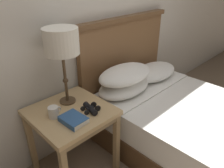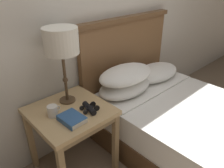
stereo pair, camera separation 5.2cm
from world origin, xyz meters
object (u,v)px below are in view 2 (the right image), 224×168
Objects in this scene: book_on_nightstand at (72,119)px; coffee_mug at (53,111)px; nightstand at (70,118)px; bed at (182,122)px; binoculars_pair at (89,108)px; table_lamp at (61,43)px.

coffee_mug reaches higher than book_on_nightstand.
nightstand is 5.97× the size of coffee_mug.
coffee_mug reaches higher than nightstand.
nightstand is at bearing 151.11° from bed.
book_on_nightstand is 0.18m from binoculars_pair.
table_lamp is (0.06, 0.12, 0.58)m from nightstand.
binoculars_pair is at bearing -28.55° from coffee_mug.
bed reaches higher than binoculars_pair.
bed is 10.87× the size of binoculars_pair.
binoculars_pair reaches higher than book_on_nightstand.
binoculars_pair is (0.05, -0.24, -0.47)m from table_lamp.
nightstand is 0.18m from coffee_mug.
bed reaches higher than book_on_nightstand.
book_on_nightstand reaches higher than nightstand.
coffee_mug is (-0.06, 0.15, 0.02)m from book_on_nightstand.
nightstand is at bearing -5.98° from coffee_mug.
bed is at bearing -25.62° from binoculars_pair.
bed is at bearing -20.32° from book_on_nightstand.
table_lamp reaches higher than binoculars_pair.
nightstand is at bearing 63.45° from book_on_nightstand.
bed is at bearing -36.49° from table_lamp.
table_lamp is at bearing 29.37° from coffee_mug.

